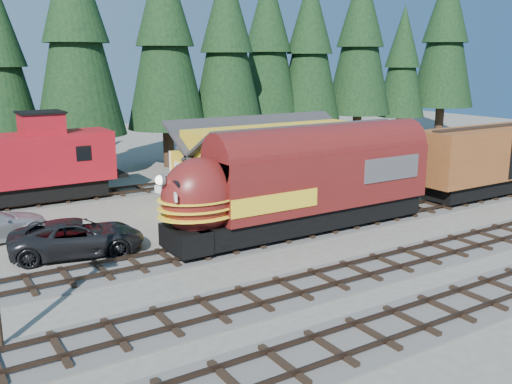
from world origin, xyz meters
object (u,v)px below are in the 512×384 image
locomotive (296,188)px  caboose (28,163)px  depot (277,156)px  pickup_truck_a (78,237)px  boxcar (500,157)px

locomotive → caboose: 17.39m
depot → pickup_truck_a: (-13.70, -3.55, -2.12)m
boxcar → caboose: size_ratio=1.33×
locomotive → pickup_truck_a: locomotive is taller
boxcar → locomotive: bearing=180.0°
locomotive → caboose: size_ratio=1.52×
boxcar → caboose: (-27.17, 14.00, 0.06)m
boxcar → pickup_truck_a: 27.52m
locomotive → caboose: (-10.32, 14.00, 0.16)m
boxcar → pickup_truck_a: boxcar is taller
boxcar → caboose: bearing=152.7°
locomotive → boxcar: 16.85m
locomotive → pickup_truck_a: bearing=164.3°
depot → caboose: bearing=151.1°
boxcar → caboose: 30.56m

